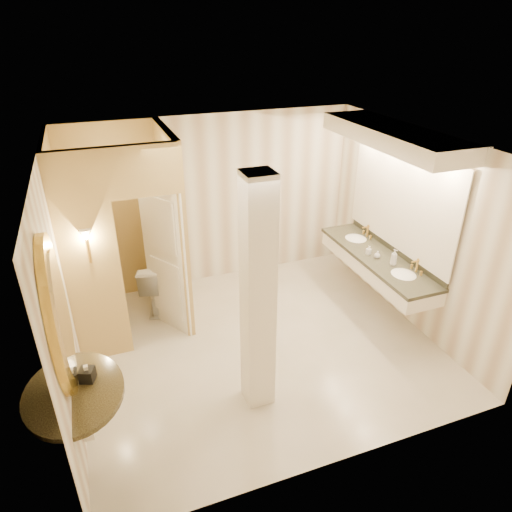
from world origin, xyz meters
The scene contains 16 objects.
floor centered at (0.00, 0.00, 0.00)m, with size 4.50×4.50×0.00m, color beige.
ceiling centered at (0.00, 0.00, 2.70)m, with size 4.50×4.50×0.00m, color white.
wall_back centered at (0.00, 2.00, 1.35)m, with size 4.50×0.02×2.70m, color silver.
wall_front centered at (0.00, -2.00, 1.35)m, with size 4.50×0.02×2.70m, color silver.
wall_left centered at (-2.25, 0.00, 1.35)m, with size 0.02×4.00×2.70m, color silver.
wall_right centered at (2.25, 0.00, 1.35)m, with size 0.02×4.00×2.70m, color silver.
toilet_closet centered at (-1.13, 0.97, 1.39)m, with size 1.50×1.55×2.70m.
wall_sconce centered at (-1.93, 0.43, 1.73)m, with size 0.14×0.14×0.42m.
vanity centered at (1.98, 0.27, 1.63)m, with size 0.75×2.42×2.09m.
console_shelf centered at (-2.21, -1.07, 1.35)m, with size 1.13×1.13×2.01m.
pillar centered at (-0.35, -0.90, 1.35)m, with size 0.30×0.30×2.70m, color white.
tissue_box centered at (-2.10, -0.97, 0.94)m, with size 0.13×0.13×0.13m, color black.
toilet centered at (-1.10, 1.36, 0.40)m, with size 0.45×0.79×0.80m, color white.
soap_bottle_a centered at (1.83, 0.34, 0.94)m, with size 0.06×0.06×0.13m, color beige.
soap_bottle_b centered at (1.88, 0.20, 0.93)m, with size 0.09×0.09×0.11m, color silver.
soap_bottle_c centered at (1.98, -0.05, 0.99)m, with size 0.09×0.09×0.23m, color #C6B28C.
Camera 1 is at (-1.76, -4.60, 3.91)m, focal length 32.00 mm.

